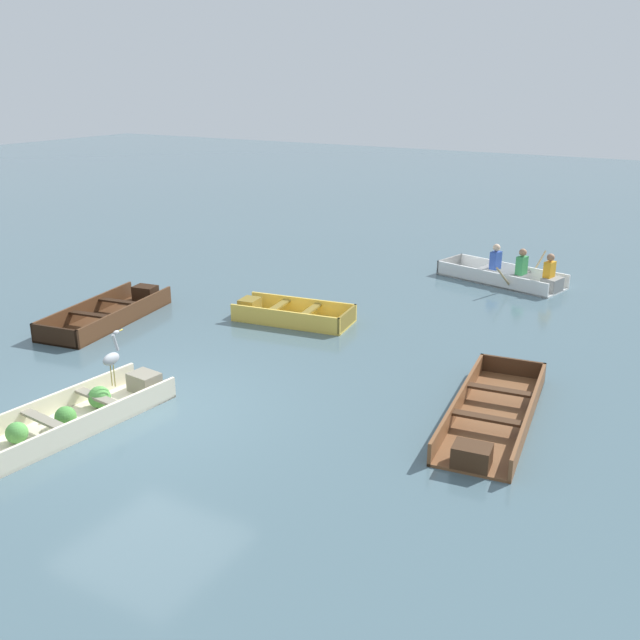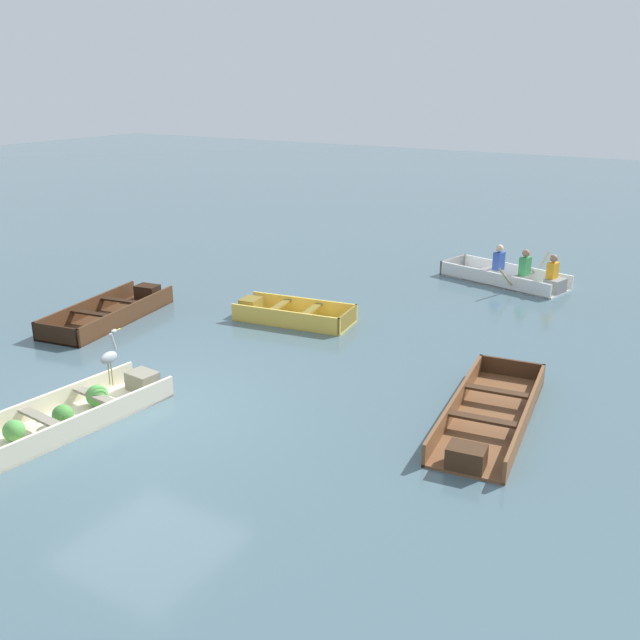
{
  "view_description": "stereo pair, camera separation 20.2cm",
  "coord_description": "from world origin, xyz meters",
  "px_view_note": "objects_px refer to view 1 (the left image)",
  "views": [
    {
      "loc": [
        7.25,
        -7.05,
        4.81
      ],
      "look_at": [
        0.7,
        4.13,
        0.35
      ],
      "focal_mm": 40.0,
      "sensor_mm": 36.0,
      "label": 1
    },
    {
      "loc": [
        7.43,
        -6.95,
        4.81
      ],
      "look_at": [
        0.7,
        4.13,
        0.35
      ],
      "focal_mm": 40.0,
      "sensor_mm": 36.0,
      "label": 2
    }
  ],
  "objects_px": {
    "skiff_wooden_brown_near_moored": "(491,416)",
    "rowboat_white_with_crew": "(509,275)",
    "skiff_dark_varnish_far_moored": "(111,313)",
    "heron_on_dinghy": "(112,357)",
    "skiff_yellow_mid_moored": "(288,314)",
    "dinghy_cream_foreground": "(78,413)"
  },
  "relations": [
    {
      "from": "skiff_yellow_mid_moored",
      "to": "heron_on_dinghy",
      "type": "xyz_separation_m",
      "value": [
        -0.02,
        -4.81,
        0.72
      ]
    },
    {
      "from": "dinghy_cream_foreground",
      "to": "rowboat_white_with_crew",
      "type": "bearing_deg",
      "value": 72.44
    },
    {
      "from": "dinghy_cream_foreground",
      "to": "skiff_dark_varnish_far_moored",
      "type": "distance_m",
      "value": 4.74
    },
    {
      "from": "skiff_yellow_mid_moored",
      "to": "heron_on_dinghy",
      "type": "height_order",
      "value": "heron_on_dinghy"
    },
    {
      "from": "skiff_dark_varnish_far_moored",
      "to": "rowboat_white_with_crew",
      "type": "relative_size",
      "value": 1.01
    },
    {
      "from": "dinghy_cream_foreground",
      "to": "rowboat_white_with_crew",
      "type": "xyz_separation_m",
      "value": [
        3.31,
        10.47,
        0.08
      ]
    },
    {
      "from": "dinghy_cream_foreground",
      "to": "rowboat_white_with_crew",
      "type": "height_order",
      "value": "rowboat_white_with_crew"
    },
    {
      "from": "skiff_wooden_brown_near_moored",
      "to": "rowboat_white_with_crew",
      "type": "bearing_deg",
      "value": 104.45
    },
    {
      "from": "skiff_yellow_mid_moored",
      "to": "heron_on_dinghy",
      "type": "relative_size",
      "value": 3.0
    },
    {
      "from": "skiff_wooden_brown_near_moored",
      "to": "skiff_dark_varnish_far_moored",
      "type": "distance_m",
      "value": 8.31
    },
    {
      "from": "heron_on_dinghy",
      "to": "dinghy_cream_foreground",
      "type": "bearing_deg",
      "value": -104.15
    },
    {
      "from": "rowboat_white_with_crew",
      "to": "dinghy_cream_foreground",
      "type": "bearing_deg",
      "value": -107.56
    },
    {
      "from": "skiff_dark_varnish_far_moored",
      "to": "skiff_yellow_mid_moored",
      "type": "bearing_deg",
      "value": 29.06
    },
    {
      "from": "skiff_wooden_brown_near_moored",
      "to": "dinghy_cream_foreground",
      "type": "bearing_deg",
      "value": -149.97
    },
    {
      "from": "skiff_dark_varnish_far_moored",
      "to": "heron_on_dinghy",
      "type": "bearing_deg",
      "value": -43.21
    },
    {
      "from": "skiff_yellow_mid_moored",
      "to": "rowboat_white_with_crew",
      "type": "bearing_deg",
      "value": 58.15
    },
    {
      "from": "dinghy_cream_foreground",
      "to": "skiff_yellow_mid_moored",
      "type": "relative_size",
      "value": 1.24
    },
    {
      "from": "skiff_wooden_brown_near_moored",
      "to": "skiff_dark_varnish_far_moored",
      "type": "bearing_deg",
      "value": 175.88
    },
    {
      "from": "rowboat_white_with_crew",
      "to": "skiff_yellow_mid_moored",
      "type": "bearing_deg",
      "value": -121.85
    },
    {
      "from": "dinghy_cream_foreground",
      "to": "skiff_wooden_brown_near_moored",
      "type": "xyz_separation_m",
      "value": [
        5.23,
        3.02,
        -0.03
      ]
    },
    {
      "from": "skiff_yellow_mid_moored",
      "to": "skiff_dark_varnish_far_moored",
      "type": "distance_m",
      "value": 3.69
    },
    {
      "from": "heron_on_dinghy",
      "to": "skiff_wooden_brown_near_moored",
      "type": "bearing_deg",
      "value": 25.47
    }
  ]
}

